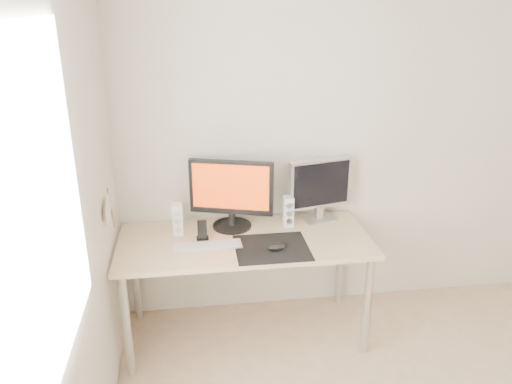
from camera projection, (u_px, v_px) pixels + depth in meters
wall_back at (371, 139)px, 3.45m from camera, size 3.50×0.00×3.50m
wall_left at (41, 299)px, 1.61m from camera, size 0.00×3.50×3.50m
window_pane at (32, 229)px, 1.52m from camera, size 0.00×1.30×1.30m
mousepad at (272, 248)px, 3.05m from camera, size 0.45×0.40×0.00m
mouse at (276, 247)px, 3.02m from camera, size 0.11×0.07×0.04m
desk at (245, 250)px, 3.20m from camera, size 1.60×0.70×0.73m
main_monitor at (231, 192)px, 3.24m from camera, size 0.54×0.32×0.47m
second_monitor at (320, 187)px, 3.37m from camera, size 0.45×0.21×0.43m
speaker_left at (178, 219)px, 3.21m from camera, size 0.07×0.08×0.21m
speaker_right at (288, 211)px, 3.32m from camera, size 0.07×0.08×0.21m
keyboard at (208, 246)px, 3.07m from camera, size 0.42×0.13×0.02m
phone_dock at (202, 234)px, 3.14m from camera, size 0.08×0.07×0.14m
pennant at (109, 208)px, 2.83m from camera, size 0.01×0.23×0.29m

